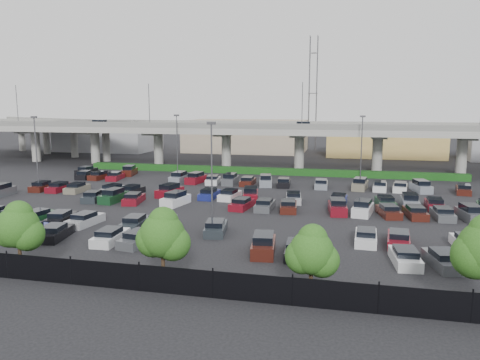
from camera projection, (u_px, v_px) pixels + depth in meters
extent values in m
plane|color=black|center=(231.00, 203.00, 57.76)|extent=(280.00, 280.00, 0.00)
cube|color=gray|center=(273.00, 130.00, 87.35)|extent=(150.00, 13.00, 1.10)
cube|color=slate|center=(267.00, 126.00, 81.18)|extent=(150.00, 0.50, 1.00)
cube|color=slate|center=(278.00, 123.00, 93.19)|extent=(150.00, 0.50, 1.00)
cylinder|color=gray|center=(36.00, 146.00, 99.45)|extent=(1.80, 1.80, 6.70)
cube|color=slate|center=(35.00, 131.00, 98.95)|extent=(2.60, 9.75, 0.50)
cylinder|color=gray|center=(95.00, 147.00, 96.30)|extent=(1.80, 1.80, 6.70)
cube|color=slate|center=(94.00, 132.00, 95.80)|extent=(2.60, 9.75, 0.50)
cylinder|color=gray|center=(159.00, 149.00, 93.15)|extent=(1.80, 1.80, 6.70)
cube|color=slate|center=(158.00, 133.00, 92.65)|extent=(2.60, 9.75, 0.50)
cylinder|color=gray|center=(226.00, 150.00, 90.00)|extent=(1.80, 1.80, 6.70)
cube|color=slate|center=(226.00, 134.00, 89.50)|extent=(2.60, 9.75, 0.50)
cylinder|color=gray|center=(299.00, 152.00, 86.85)|extent=(1.80, 1.80, 6.70)
cube|color=slate|center=(299.00, 135.00, 86.35)|extent=(2.60, 9.75, 0.50)
cylinder|color=gray|center=(377.00, 154.00, 83.70)|extent=(1.80, 1.80, 6.70)
cube|color=slate|center=(378.00, 136.00, 83.20)|extent=(2.60, 9.75, 0.50)
cylinder|color=gray|center=(462.00, 156.00, 80.56)|extent=(1.80, 1.80, 6.70)
cube|color=slate|center=(463.00, 137.00, 80.05)|extent=(2.60, 9.75, 0.50)
cube|color=gray|center=(100.00, 124.00, 91.96)|extent=(4.40, 1.82, 0.82)
cube|color=black|center=(99.00, 121.00, 91.86)|extent=(2.30, 1.60, 0.50)
cube|color=#4E5155|center=(303.00, 126.00, 82.97)|extent=(4.40, 1.82, 0.82)
cube|color=black|center=(304.00, 123.00, 82.87)|extent=(2.30, 1.60, 0.50)
cylinder|color=#49494E|center=(17.00, 106.00, 92.01)|extent=(0.14, 0.14, 8.00)
cylinder|color=#49494E|center=(149.00, 106.00, 85.71)|extent=(0.14, 0.14, 8.00)
cylinder|color=#49494E|center=(302.00, 106.00, 79.41)|extent=(0.14, 0.14, 8.00)
cube|color=gray|center=(61.00, 125.00, 109.62)|extent=(50.93, 30.13, 1.10)
cube|color=slate|center=(61.00, 121.00, 109.45)|extent=(47.34, 22.43, 1.00)
cylinder|color=gray|center=(22.00, 138.00, 121.84)|extent=(1.60, 1.60, 6.70)
cylinder|color=gray|center=(46.00, 140.00, 114.52)|extent=(1.60, 1.60, 6.70)
cylinder|color=gray|center=(74.00, 143.00, 107.20)|extent=(1.60, 1.60, 6.70)
cylinder|color=gray|center=(106.00, 146.00, 99.88)|extent=(1.60, 1.60, 6.70)
cube|color=#123710|center=(266.00, 171.00, 81.70)|extent=(66.00, 1.60, 1.10)
cube|color=black|center=(125.00, 277.00, 30.71)|extent=(70.00, 0.06, 1.80)
cylinder|color=black|center=(7.00, 265.00, 32.71)|extent=(0.10, 0.10, 2.00)
cylinder|color=black|center=(71.00, 270.00, 31.59)|extent=(0.10, 0.10, 2.00)
cylinder|color=black|center=(139.00, 276.00, 30.46)|extent=(0.10, 0.10, 2.00)
cylinder|color=black|center=(213.00, 283.00, 29.34)|extent=(0.10, 0.10, 2.00)
cylinder|color=black|center=(292.00, 290.00, 28.22)|extent=(0.10, 0.10, 2.00)
cylinder|color=black|center=(378.00, 298.00, 27.09)|extent=(0.10, 0.10, 2.00)
cylinder|color=black|center=(472.00, 306.00, 25.97)|extent=(0.10, 0.10, 2.00)
cylinder|color=#332316|center=(20.00, 259.00, 33.99)|extent=(0.26, 0.26, 1.96)
sphere|color=#214F15|center=(18.00, 227.00, 33.61)|extent=(3.04, 3.04, 3.04)
sphere|color=#214F15|center=(28.00, 234.00, 33.63)|extent=(2.39, 2.39, 2.39)
sphere|color=#214F15|center=(10.00, 231.00, 33.72)|extent=(2.39, 2.39, 2.39)
sphere|color=#214F15|center=(18.00, 215.00, 33.58)|extent=(2.06, 2.06, 2.06)
cylinder|color=#332316|center=(163.00, 269.00, 31.79)|extent=(0.26, 0.26, 1.97)
sphere|color=#214F15|center=(162.00, 235.00, 31.41)|extent=(3.07, 3.07, 3.07)
sphere|color=#214F15|center=(173.00, 243.00, 31.43)|extent=(2.41, 2.41, 2.41)
sphere|color=#214F15|center=(154.00, 240.00, 31.52)|extent=(2.41, 2.41, 2.41)
sphere|color=#214F15|center=(163.00, 222.00, 31.37)|extent=(2.08, 2.08, 2.08)
cylinder|color=#332316|center=(311.00, 286.00, 29.14)|extent=(0.26, 0.26, 1.80)
sphere|color=#214F15|center=(311.00, 252.00, 28.79)|extent=(2.79, 2.79, 2.79)
sphere|color=#214F15|center=(322.00, 260.00, 28.82)|extent=(2.19, 2.19, 2.19)
sphere|color=#214F15|center=(302.00, 256.00, 28.89)|extent=(2.19, 2.19, 2.19)
sphere|color=#214F15|center=(313.00, 239.00, 28.77)|extent=(1.89, 1.89, 1.89)
sphere|color=#214F15|center=(475.00, 256.00, 26.98)|extent=(2.70, 2.70, 2.70)
cube|color=navy|center=(4.00, 230.00, 43.79)|extent=(2.51, 4.64, 0.82)
cube|color=black|center=(2.00, 224.00, 43.50)|extent=(1.95, 2.53, 0.50)
cube|color=navy|center=(29.00, 232.00, 43.18)|extent=(2.61, 4.66, 0.82)
cube|color=black|center=(27.00, 226.00, 42.89)|extent=(2.00, 2.56, 0.50)
cube|color=black|center=(56.00, 234.00, 42.56)|extent=(2.55, 4.65, 0.82)
cube|color=black|center=(54.00, 228.00, 42.27)|extent=(1.97, 2.54, 0.50)
cube|color=white|center=(111.00, 238.00, 41.32)|extent=(1.97, 4.46, 0.82)
cube|color=black|center=(109.00, 232.00, 41.03)|extent=(1.68, 2.35, 0.50)
cube|color=#4E5155|center=(139.00, 240.00, 40.70)|extent=(2.52, 4.64, 0.82)
cube|color=black|center=(138.00, 234.00, 40.41)|extent=(1.96, 2.53, 0.50)
cube|color=#B0B0B4|center=(169.00, 242.00, 40.08)|extent=(2.35, 4.59, 0.82)
cube|color=black|center=(168.00, 236.00, 39.79)|extent=(1.87, 2.48, 0.50)
cube|color=#461912|center=(264.00, 247.00, 38.21)|extent=(2.32, 4.58, 1.05)
cube|color=black|center=(264.00, 238.00, 38.08)|extent=(1.89, 2.77, 0.65)
cube|color=black|center=(297.00, 251.00, 37.61)|extent=(2.04, 4.49, 0.82)
cube|color=black|center=(297.00, 244.00, 37.32)|extent=(1.72, 2.38, 0.50)
cube|color=white|center=(405.00, 259.00, 35.75)|extent=(2.20, 4.54, 0.82)
cube|color=black|center=(406.00, 252.00, 35.46)|extent=(1.80, 2.43, 0.50)
cube|color=#4E5155|center=(443.00, 261.00, 35.13)|extent=(2.68, 4.68, 0.82)
cube|color=black|center=(444.00, 254.00, 34.85)|extent=(2.04, 2.58, 0.50)
cube|color=black|center=(15.00, 216.00, 49.22)|extent=(2.76, 4.70, 0.82)
cube|color=black|center=(13.00, 211.00, 48.93)|extent=(2.08, 2.60, 0.50)
cube|color=#174021|center=(38.00, 218.00, 48.60)|extent=(2.46, 4.62, 0.82)
cube|color=black|center=(36.00, 212.00, 48.31)|extent=(1.93, 2.51, 0.50)
cube|color=black|center=(61.00, 219.00, 47.98)|extent=(2.48, 4.63, 0.82)
cube|color=black|center=(60.00, 214.00, 47.69)|extent=(1.94, 2.52, 0.50)
cube|color=#B0B0B4|center=(86.00, 221.00, 47.36)|extent=(2.18, 4.54, 0.82)
cube|color=black|center=(84.00, 215.00, 47.07)|extent=(1.79, 2.42, 0.50)
cube|color=#282F34|center=(136.00, 224.00, 46.13)|extent=(2.19, 4.54, 0.82)
cube|color=black|center=(134.00, 218.00, 45.83)|extent=(1.79, 2.43, 0.50)
cube|color=gray|center=(162.00, 224.00, 45.49)|extent=(1.97, 4.46, 1.05)
cube|color=black|center=(161.00, 216.00, 45.36)|extent=(1.69, 2.65, 0.65)
cube|color=#282F34|center=(216.00, 229.00, 44.27)|extent=(2.49, 4.63, 0.82)
cube|color=black|center=(215.00, 223.00, 43.98)|extent=(1.95, 2.52, 0.50)
cube|color=white|center=(366.00, 238.00, 41.18)|extent=(1.98, 4.46, 0.82)
cube|color=black|center=(366.00, 232.00, 40.88)|extent=(1.69, 2.36, 0.50)
cube|color=maroon|center=(398.00, 240.00, 40.56)|extent=(2.18, 4.54, 0.82)
cube|color=black|center=(399.00, 234.00, 40.27)|extent=(1.79, 2.43, 0.50)
cube|color=white|center=(467.00, 245.00, 39.32)|extent=(2.13, 4.52, 0.82)
cube|color=black|center=(468.00, 238.00, 39.03)|extent=(1.76, 2.41, 0.50)
cube|color=#4E5155|center=(1.00, 192.00, 62.25)|extent=(2.14, 4.52, 1.05)
cube|color=black|center=(0.00, 186.00, 62.12)|extent=(1.79, 2.71, 0.65)
cube|color=#282F34|center=(94.00, 198.00, 59.17)|extent=(2.57, 4.65, 0.82)
cube|color=black|center=(93.00, 193.00, 58.88)|extent=(1.98, 2.55, 0.50)
cube|color=#174021|center=(114.00, 198.00, 58.54)|extent=(2.18, 4.53, 1.05)
cube|color=black|center=(113.00, 191.00, 58.40)|extent=(1.81, 2.72, 0.65)
cube|color=maroon|center=(134.00, 200.00, 57.94)|extent=(2.53, 4.64, 0.82)
cube|color=black|center=(133.00, 195.00, 57.64)|extent=(1.96, 2.54, 0.50)
cube|color=white|center=(176.00, 201.00, 56.68)|extent=(2.58, 4.65, 1.05)
cube|color=black|center=(175.00, 194.00, 56.55)|extent=(2.04, 2.84, 0.65)
cube|color=maroon|center=(242.00, 205.00, 54.84)|extent=(2.32, 4.58, 0.82)
cube|color=black|center=(241.00, 200.00, 54.55)|extent=(1.86, 2.47, 0.50)
cube|color=#4E5155|center=(265.00, 206.00, 54.22)|extent=(1.83, 4.40, 0.82)
cube|color=black|center=(265.00, 201.00, 53.93)|extent=(1.61, 2.30, 0.50)
cube|color=#461912|center=(288.00, 207.00, 53.60)|extent=(2.29, 4.57, 0.82)
cube|color=black|center=(288.00, 202.00, 53.31)|extent=(1.84, 2.46, 0.50)
cube|color=maroon|center=(337.00, 209.00, 52.35)|extent=(2.31, 4.58, 1.05)
cube|color=black|center=(338.00, 202.00, 52.22)|extent=(1.89, 2.77, 0.65)
cube|color=white|center=(363.00, 210.00, 51.73)|extent=(2.56, 4.65, 1.05)
cube|color=black|center=(363.00, 203.00, 51.60)|extent=(2.03, 2.84, 0.65)
cube|color=#461912|center=(389.00, 212.00, 51.13)|extent=(2.66, 4.67, 0.82)
cube|color=black|center=(389.00, 207.00, 50.84)|extent=(2.03, 2.57, 0.50)
cube|color=#461912|center=(415.00, 214.00, 50.51)|extent=(2.38, 4.60, 0.82)
cube|color=black|center=(416.00, 208.00, 50.22)|extent=(1.89, 2.49, 0.50)
cube|color=#4E5155|center=(442.00, 215.00, 49.89)|extent=(2.07, 4.50, 0.82)
cube|color=black|center=(443.00, 210.00, 49.60)|extent=(1.73, 2.39, 0.50)
cube|color=#4E5155|center=(470.00, 215.00, 49.26)|extent=(2.54, 4.65, 1.05)
cube|color=black|center=(471.00, 208.00, 49.12)|extent=(2.02, 2.84, 0.65)
cube|color=#461912|center=(43.00, 187.00, 66.45)|extent=(2.11, 4.51, 0.82)
cube|color=black|center=(41.00, 183.00, 66.16)|extent=(1.75, 2.40, 0.50)
cube|color=maroon|center=(60.00, 188.00, 65.83)|extent=(1.89, 4.43, 0.82)
cube|color=black|center=(59.00, 184.00, 65.54)|extent=(1.64, 2.33, 0.50)
cube|color=gray|center=(77.00, 189.00, 65.21)|extent=(2.04, 4.49, 0.82)
cube|color=black|center=(76.00, 185.00, 64.92)|extent=(1.72, 2.38, 0.50)
cube|color=white|center=(113.00, 191.00, 63.98)|extent=(2.61, 4.66, 0.82)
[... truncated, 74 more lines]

